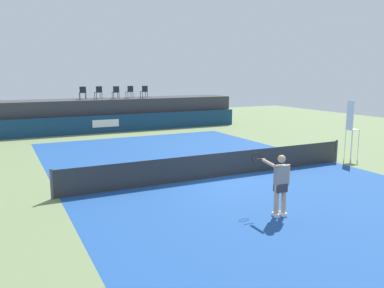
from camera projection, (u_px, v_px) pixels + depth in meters
ground_plane at (186, 162)px, 18.03m from camera, size 48.00×48.00×0.00m
court_inner at (219, 177)px, 15.39m from camera, size 12.00×22.00×0.00m
sponsor_wall at (121, 123)px, 27.18m from camera, size 18.00×0.22×1.20m
spectator_platform at (113, 114)px, 28.68m from camera, size 18.00×2.80×2.20m
spectator_chair_far_left at (83, 92)px, 27.48m from camera, size 0.47×0.47×0.89m
spectator_chair_left at (99, 92)px, 28.13m from camera, size 0.48×0.48×0.89m
spectator_chair_center at (116, 92)px, 28.17m from camera, size 0.45×0.45×0.89m
spectator_chair_right at (130, 91)px, 28.98m from camera, size 0.48×0.48×0.89m
spectator_chair_far_right at (144, 91)px, 29.19m from camera, size 0.45×0.45×0.89m
umpire_chair at (351, 126)px, 18.20m from camera, size 0.48×0.48×2.76m
tennis_net at (219, 165)px, 15.30m from camera, size 12.40×0.02×0.95m
net_post_near at (52, 184)px, 12.59m from camera, size 0.10×0.10×1.00m
net_post_far at (336, 151)px, 18.01m from camera, size 0.10×0.10×1.00m
tennis_player at (280, 183)px, 11.02m from camera, size 0.61×1.17×1.77m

